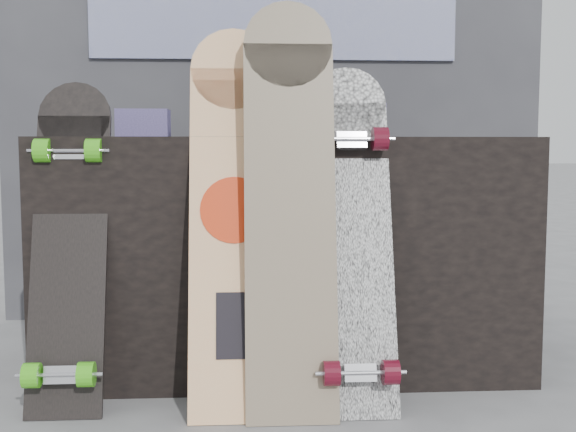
{
  "coord_description": "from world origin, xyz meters",
  "views": [
    {
      "loc": [
        -0.14,
        -1.97,
        0.77
      ],
      "look_at": [
        -0.01,
        0.2,
        0.56
      ],
      "focal_mm": 45.0,
      "sensor_mm": 36.0,
      "label": 1
    }
  ],
  "objects": [
    {
      "name": "skateboard_dark",
      "position": [
        -0.66,
        0.17,
        0.5
      ],
      "size": [
        0.22,
        0.35,
        0.97
      ],
      "rotation": [
        -0.29,
        0.0,
        0.0
      ],
      "color": "black",
      "rests_on": "ground"
    },
    {
      "name": "merch_box_small",
      "position": [
        0.29,
        0.6,
        0.86
      ],
      "size": [
        0.14,
        0.14,
        0.12
      ],
      "primitive_type": "cube",
      "color": "navy",
      "rests_on": "vendor_table"
    },
    {
      "name": "merch_box_purple",
      "position": [
        -0.49,
        0.61,
        0.85
      ],
      "size": [
        0.18,
        0.12,
        0.1
      ],
      "primitive_type": "cube",
      "color": "navy",
      "rests_on": "vendor_table"
    },
    {
      "name": "longboard_cascadia",
      "position": [
        0.18,
        0.13,
        0.52
      ],
      "size": [
        0.24,
        0.37,
        1.02
      ],
      "rotation": [
        -0.29,
        0.0,
        0.0
      ],
      "color": "white",
      "rests_on": "ground"
    },
    {
      "name": "longboard_geisha",
      "position": [
        -0.17,
        0.15,
        0.6
      ],
      "size": [
        0.26,
        0.35,
        1.14
      ],
      "rotation": [
        -0.28,
        0.0,
        0.0
      ],
      "color": "beige",
      "rests_on": "ground"
    },
    {
      "name": "booth",
      "position": [
        0.0,
        1.35,
        1.1
      ],
      "size": [
        2.4,
        0.22,
        2.2
      ],
      "color": "#38373D",
      "rests_on": "ground"
    },
    {
      "name": "longboard_celtic",
      "position": [
        -0.01,
        0.09,
        0.64
      ],
      "size": [
        0.26,
        0.26,
        1.2
      ],
      "rotation": [
        -0.2,
        0.0,
        0.0
      ],
      "color": "#CAB18A",
      "rests_on": "ground"
    },
    {
      "name": "merch_box_flat",
      "position": [
        0.03,
        0.64,
        0.83
      ],
      "size": [
        0.22,
        0.1,
        0.06
      ],
      "primitive_type": "cube",
      "color": "#D1B78C",
      "rests_on": "vendor_table"
    },
    {
      "name": "vendor_table",
      "position": [
        0.0,
        0.5,
        0.4
      ],
      "size": [
        1.6,
        0.6,
        0.8
      ],
      "primitive_type": "cube",
      "color": "black",
      "rests_on": "ground"
    },
    {
      "name": "ground",
      "position": [
        0.0,
        0.0,
        0.0
      ],
      "size": [
        60.0,
        60.0,
        0.0
      ],
      "primitive_type": "plane",
      "color": "slate",
      "rests_on": "ground"
    }
  ]
}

